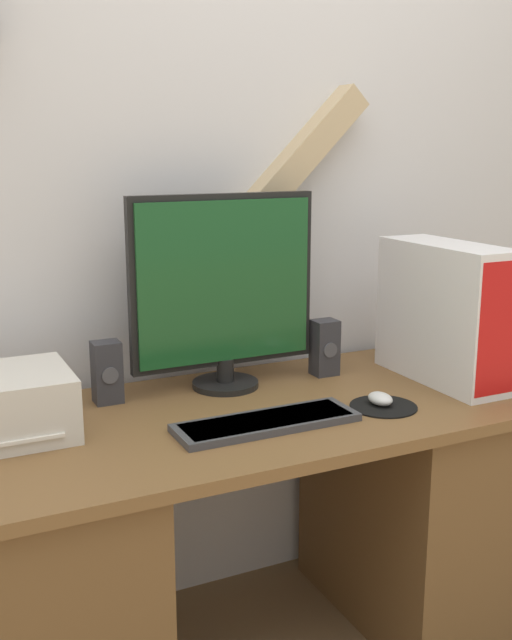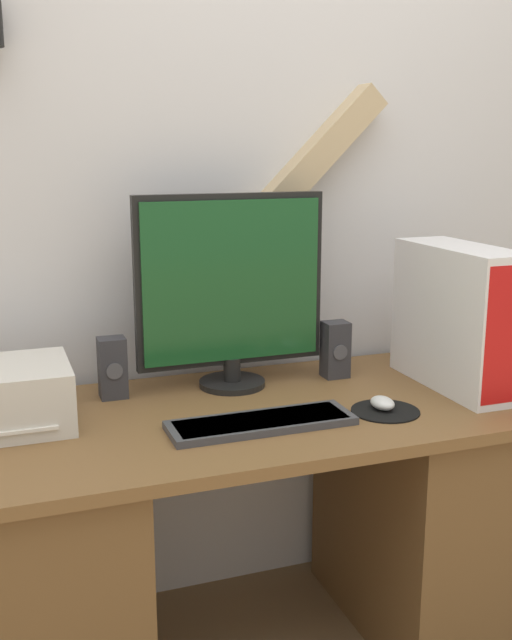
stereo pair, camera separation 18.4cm
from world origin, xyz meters
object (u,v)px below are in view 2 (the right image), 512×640
(keyboard, at_px, (261,422))
(computer_tower, at_px, (460,317))
(mouse, at_px, (382,403))
(speaker_right, at_px, (335,350))
(speaker_left, at_px, (113,368))
(printer, at_px, (9,396))
(monitor, at_px, (231,287))

(keyboard, relative_size, computer_tower, 1.03)
(keyboard, xyz_separation_m, mouse, (0.32, 0.00, 0.01))
(mouse, height_order, computer_tower, computer_tower)
(mouse, distance_m, speaker_right, 0.30)
(mouse, xyz_separation_m, speaker_left, (-0.62, 0.33, 0.06))
(speaker_right, bearing_deg, mouse, -92.13)
(mouse, distance_m, printer, 0.91)
(monitor, height_order, computer_tower, monitor)
(keyboard, distance_m, speaker_right, 0.45)
(monitor, xyz_separation_m, speaker_right, (0.30, -0.02, -0.20))
(speaker_right, bearing_deg, computer_tower, -33.67)
(printer, bearing_deg, mouse, -13.14)
(monitor, height_order, speaker_left, monitor)
(monitor, height_order, keyboard, monitor)
(keyboard, bearing_deg, speaker_right, 41.45)
(printer, bearing_deg, speaker_left, 25.48)
(printer, relative_size, speaker_left, 1.75)
(mouse, height_order, speaker_right, speaker_right)
(printer, distance_m, speaker_left, 0.29)
(keyboard, relative_size, speaker_left, 2.76)
(keyboard, xyz_separation_m, computer_tower, (0.61, 0.11, 0.18))
(speaker_left, relative_size, speaker_right, 1.00)
(computer_tower, height_order, speaker_left, computer_tower)
(computer_tower, xyz_separation_m, speaker_left, (-0.91, 0.22, -0.11))
(printer, bearing_deg, computer_tower, -4.70)
(speaker_left, distance_m, speaker_right, 0.63)
(mouse, bearing_deg, computer_tower, 20.61)
(keyboard, bearing_deg, speaker_left, 131.50)
(computer_tower, relative_size, speaker_right, 2.67)
(speaker_right, bearing_deg, speaker_left, 176.77)
(monitor, bearing_deg, speaker_right, -4.38)
(mouse, xyz_separation_m, speaker_right, (0.01, 0.30, 0.06))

